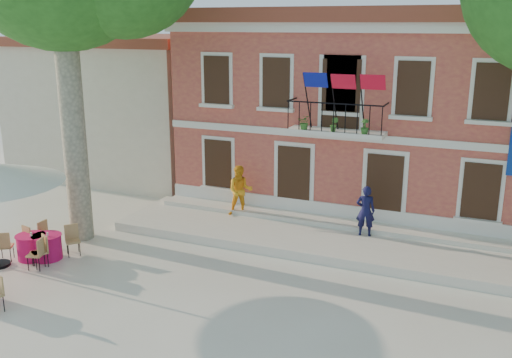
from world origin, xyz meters
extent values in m
plane|color=beige|center=(0.00, 0.00, 0.00)|extent=(90.00, 90.00, 0.00)
cube|color=#CB6949|center=(2.00, 10.00, 3.50)|extent=(13.00, 8.00, 7.00)
cube|color=brown|center=(2.00, 10.00, 7.25)|extent=(13.50, 8.50, 0.50)
cube|color=silver|center=(2.00, 6.05, 6.85)|extent=(13.30, 0.35, 0.35)
cube|color=silver|center=(2.00, 5.55, 3.50)|extent=(3.20, 0.90, 0.15)
cube|color=black|center=(2.00, 5.15, 4.50)|extent=(3.20, 0.04, 0.04)
cube|color=#0D1793|center=(1.10, 4.80, 5.25)|extent=(0.76, 0.27, 0.47)
cube|color=red|center=(2.00, 4.80, 5.25)|extent=(0.76, 0.29, 0.47)
cube|color=red|center=(2.90, 4.80, 5.25)|extent=(0.76, 0.27, 0.47)
imported|color=#26591E|center=(1.00, 5.25, 3.82)|extent=(0.43, 0.37, 0.48)
imported|color=#26591E|center=(2.00, 5.25, 3.82)|extent=(0.26, 0.21, 0.48)
imported|color=#26591E|center=(3.00, 5.25, 3.82)|extent=(0.27, 0.27, 0.48)
cube|color=beige|center=(-9.50, 11.00, 3.00)|extent=(9.00, 9.00, 6.00)
cube|color=brown|center=(-9.50, 11.00, 6.20)|extent=(9.40, 9.40, 0.40)
cube|color=silver|center=(2.00, 4.40, 0.15)|extent=(14.00, 3.40, 0.30)
cylinder|color=#A59E84|center=(-5.60, 1.73, 3.96)|extent=(0.76, 0.76, 7.91)
imported|color=#101036|center=(3.24, 4.91, 1.13)|extent=(0.67, 0.50, 1.67)
imported|color=orange|center=(-1.31, 5.13, 1.21)|extent=(1.09, 0.99, 1.83)
cylinder|color=#D21358|center=(-5.37, -0.13, 0.38)|extent=(0.84, 0.84, 0.75)
cylinder|color=#D21358|center=(-5.37, -0.13, 0.76)|extent=(0.90, 0.90, 0.02)
cube|color=tan|center=(-5.14, -0.85, 0.47)|extent=(0.53, 0.53, 0.95)
cube|color=tan|center=(-4.86, 0.42, 0.47)|extent=(0.59, 0.59, 0.95)
cube|color=tan|center=(-6.10, 0.03, 0.47)|extent=(0.50, 0.50, 0.95)
cylinder|color=#D21358|center=(-5.82, -0.32, 0.38)|extent=(0.84, 0.84, 0.75)
cylinder|color=#D21358|center=(-5.82, -0.32, 0.76)|extent=(0.90, 0.90, 0.02)
cube|color=tan|center=(-5.85, 0.43, 0.47)|extent=(0.43, 0.43, 0.95)
cube|color=tan|center=(-6.46, -0.71, 0.47)|extent=(0.58, 0.58, 0.95)
cube|color=tan|center=(-5.16, -0.68, 0.47)|extent=(0.57, 0.57, 0.95)
camera|label=1|loc=(6.87, -12.50, 6.98)|focal=40.00mm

